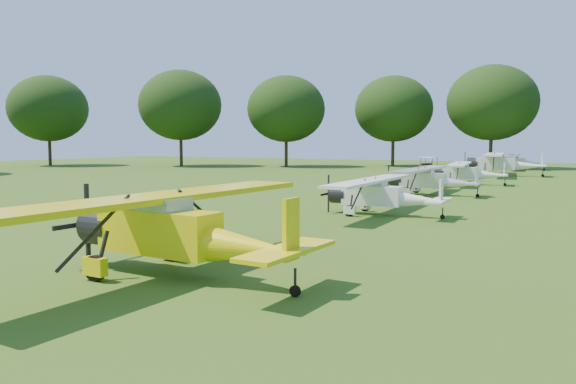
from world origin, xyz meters
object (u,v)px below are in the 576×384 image
aircraft_3 (381,193)px  aircraft_6 (502,162)px  aircraft_4 (430,178)px  aircraft_5 (466,171)px  aircraft_7 (517,161)px  aircraft_2 (174,226)px  golf_cart (428,167)px

aircraft_3 → aircraft_6: (0.73, 33.55, 0.33)m
aircraft_4 → aircraft_6: aircraft_6 is taller
aircraft_3 → aircraft_6: size_ratio=0.76×
aircraft_3 → aircraft_5: (-0.13, 20.61, 0.01)m
aircraft_5 → aircraft_3: bearing=-96.7°
aircraft_5 → aircraft_7: (0.84, 25.90, 0.04)m
aircraft_5 → aircraft_7: size_ratio=0.96×
aircraft_2 → golf_cart: size_ratio=5.25×
aircraft_6 → aircraft_3: bearing=-97.8°
golf_cart → aircraft_7: bearing=66.1°
aircraft_2 → aircraft_3: aircraft_2 is taller
aircraft_3 → golf_cart: aircraft_3 is taller
aircraft_6 → golf_cart: size_ratio=5.57×
aircraft_4 → aircraft_5: aircraft_4 is taller
aircraft_3 → aircraft_4: 10.73m
aircraft_6 → golf_cart: bearing=147.0°
aircraft_5 → golf_cart: (-7.32, 17.02, -0.52)m
aircraft_3 → aircraft_2: bearing=-93.8°
aircraft_6 → aircraft_2: bearing=-98.2°
aircraft_4 → aircraft_3: bearing=-87.4°
aircraft_4 → golf_cart: size_ratio=4.36×
aircraft_2 → aircraft_7: bearing=91.3°
aircraft_4 → aircraft_7: 35.81m
aircraft_2 → aircraft_7: (1.37, 60.24, -0.20)m
golf_cart → aircraft_2: bearing=-63.8°
aircraft_6 → aircraft_4: bearing=-99.5°
aircraft_6 → aircraft_7: bearing=83.6°
aircraft_6 → aircraft_7: aircraft_6 is taller
aircraft_2 → aircraft_5: 34.34m
aircraft_6 → golf_cart: aircraft_6 is taller
aircraft_2 → golf_cart: aircraft_2 is taller
aircraft_4 → aircraft_6: size_ratio=0.78×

